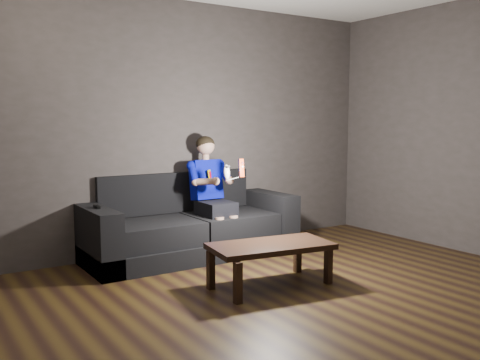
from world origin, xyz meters
TOP-DOWN VIEW (x-y plane):
  - floor at (0.00, 0.00)m, footprint 5.00×5.00m
  - back_wall at (0.00, 2.50)m, footprint 5.00×0.04m
  - sofa at (-0.08, 2.21)m, footprint 2.22×0.96m
  - child at (0.17, 2.15)m, footprint 0.48×0.58m
  - wii_remote_red at (0.26, 1.70)m, footprint 0.06×0.08m
  - nunchuk_white at (0.09, 1.70)m, footprint 0.09×0.11m
  - wii_remote_black at (-1.08, 2.12)m, footprint 0.04×0.14m
  - coffee_table at (0.02, 0.86)m, footprint 1.10×0.67m

SIDE VIEW (x-z plane):
  - floor at x=0.00m, z-range 0.00..0.00m
  - sofa at x=-0.08m, z-range -0.15..0.71m
  - coffee_table at x=0.02m, z-range 0.14..0.52m
  - wii_remote_black at x=-1.08m, z-range 0.60..0.63m
  - child at x=0.17m, z-range 0.15..1.32m
  - nunchuk_white at x=0.09m, z-range 0.84..1.00m
  - wii_remote_red at x=0.26m, z-range 0.86..1.04m
  - back_wall at x=0.00m, z-range 0.00..2.70m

